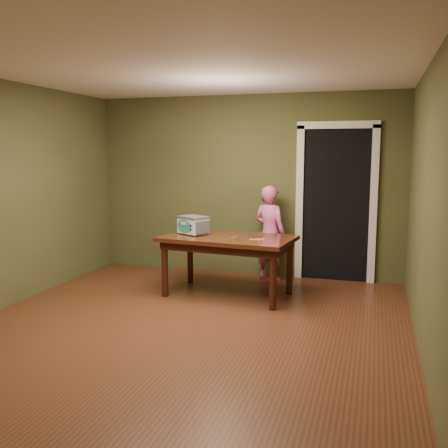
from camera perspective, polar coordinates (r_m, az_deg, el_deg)
name	(u,v)px	position (r m, az deg, el deg)	size (l,w,h in m)	color
floor	(183,329)	(5.20, -4.71, -11.90)	(5.00, 5.00, 0.00)	#5C301A
room_shell	(181,160)	(4.88, -4.94, 7.28)	(4.52, 5.02, 2.61)	#4F522B
doorway	(337,203)	(7.37, 12.83, 2.33)	(1.10, 0.66, 2.25)	black
dining_table	(228,244)	(6.19, 0.43, -2.34)	(1.69, 1.06, 0.75)	#37190C
toy_oven	(193,224)	(6.33, -3.55, -0.05)	(0.44, 0.39, 0.23)	#4C4F54
baking_pan	(234,238)	(6.00, 1.17, -1.60)	(0.10, 0.10, 0.02)	silver
spatula	(257,239)	(5.97, 3.80, -1.75)	(0.18, 0.03, 0.01)	#F1D069
child	(270,233)	(6.96, 5.24, -1.06)	(0.49, 0.32, 1.33)	pink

